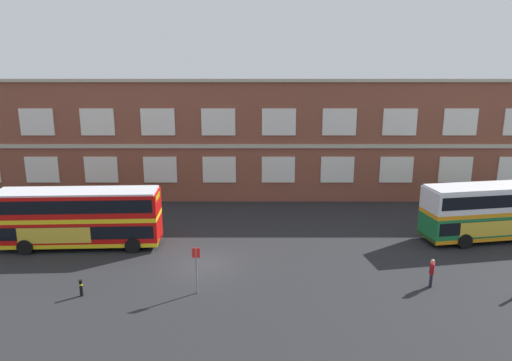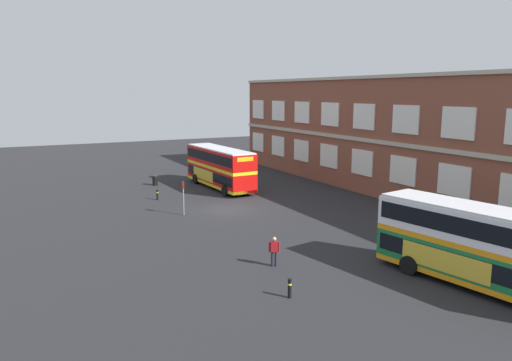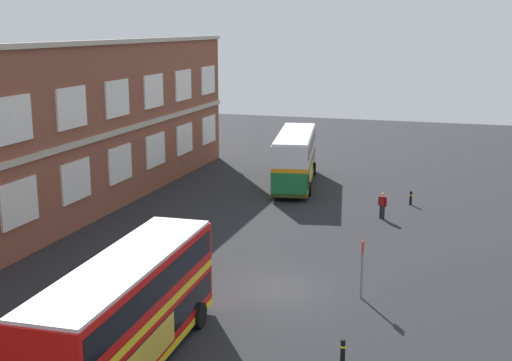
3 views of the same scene
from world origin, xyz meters
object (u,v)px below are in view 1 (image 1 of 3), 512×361
(double_decker_near, at_px, (80,217))
(waiting_passenger, at_px, (432,272))
(bus_stand_flag, at_px, (197,266))
(double_decker_middle, at_px, (499,211))
(safety_bollard_west, at_px, (82,288))

(double_decker_near, height_order, waiting_passenger, double_decker_near)
(waiting_passenger, height_order, bus_stand_flag, bus_stand_flag)
(bus_stand_flag, bearing_deg, double_decker_near, 142.33)
(waiting_passenger, xyz_separation_m, bus_stand_flag, (-13.34, -0.77, 0.70))
(double_decker_middle, relative_size, bus_stand_flag, 4.18)
(double_decker_middle, relative_size, safety_bollard_west, 11.87)
(double_decker_middle, distance_m, waiting_passenger, 10.71)
(double_decker_near, bearing_deg, waiting_passenger, -15.39)
(waiting_passenger, relative_size, safety_bollard_west, 1.79)
(double_decker_near, xyz_separation_m, safety_bollard_west, (2.59, -7.23, -1.66))
(double_decker_near, bearing_deg, double_decker_middle, 2.87)
(double_decker_near, distance_m, bus_stand_flag, 11.31)
(safety_bollard_west, bearing_deg, bus_stand_flag, 2.98)
(double_decker_near, relative_size, double_decker_middle, 0.98)
(double_decker_near, relative_size, waiting_passenger, 6.53)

